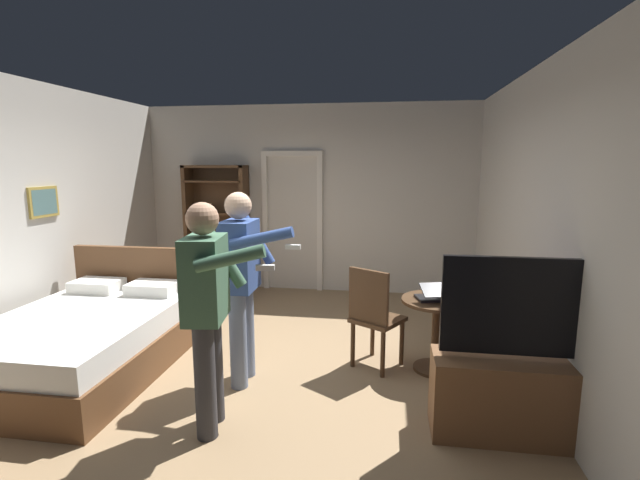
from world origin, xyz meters
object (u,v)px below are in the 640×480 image
Objects in this scene: bed at (88,338)px; laptop at (436,295)px; tv_flatscreen at (523,387)px; person_striped_shirt at (242,275)px; side_table at (436,322)px; wooden_chair at (374,314)px; person_blue_shirt at (208,303)px; suitcase_dark at (213,285)px; bottle_on_table at (455,290)px; bookshelf at (218,224)px.

bed is 3.31m from laptop.
person_striped_shirt reaches higher than tv_flatscreen.
person_striped_shirt reaches higher than laptop.
person_striped_shirt is at bearing -164.29° from side_table.
wooden_chair is 1.69m from person_blue_shirt.
person_striped_shirt is 3.53× the size of suitcase_dark.
person_blue_shirt reaches higher than laptop.
person_striped_shirt is (0.01, 0.74, 0.01)m from person_blue_shirt.
tv_flatscreen is at bearing -61.10° from laptop.
person_striped_shirt is at bearing -59.91° from suitcase_dark.
wooden_chair is (-0.56, -0.01, -0.21)m from laptop.
laptop is at bearing 166.50° from bottle_on_table.
person_striped_shirt is at bearing 89.48° from person_blue_shirt.
bookshelf is 4.96m from tv_flatscreen.
bottle_on_table is 3.68m from suitcase_dark.
bottle_on_table is at bearing 31.43° from person_blue_shirt.
laptop is 0.60m from wooden_chair.
person_blue_shirt is (-1.73, -1.22, 0.50)m from side_table.
laptop reaches higher than suitcase_dark.
laptop is 1.36× the size of bottle_on_table.
suitcase_dark is (0.32, 2.29, -0.09)m from bed.
side_table is 2.17m from person_blue_shirt.
wooden_chair is at bearing 8.70° from bed.
laptop is 1.77m from person_striped_shirt.
laptop is at bearing 1.05° from wooden_chair.
bookshelf reaches higher than laptop.
bookshelf reaches higher than suitcase_dark.
person_blue_shirt is (-2.24, -0.23, 0.58)m from tv_flatscreen.
suitcase_dark is (-2.95, 1.82, -0.27)m from side_table.
side_table is at bearing -37.96° from bookshelf.
wooden_chair reaches higher than suitcase_dark.
bookshelf is at bearing 103.42° from suitcase_dark.
tv_flatscreen is 1.12m from side_table.
person_blue_shirt is at bearing -90.52° from person_striped_shirt.
wooden_chair is (-1.09, 0.94, 0.16)m from tv_flatscreen.
wooden_chair is at bearing 177.79° from bottle_on_table.
person_blue_shirt is 0.74m from person_striped_shirt.
bottle_on_table is 1.91m from person_striped_shirt.
bed is 1.69m from person_striped_shirt.
bookshelf reaches higher than person_blue_shirt.
bookshelf is 3.85m from person_blue_shirt.
tv_flatscreen is 0.78× the size of person_striped_shirt.
suitcase_dark is (-1.22, 3.04, -0.76)m from person_blue_shirt.
suitcase_dark is at bearing 111.84° from person_blue_shirt.
suitcase_dark is at bearing 147.54° from laptop.
tv_flatscreen reaches higher than wooden_chair.
side_table is at bearing 35.25° from person_blue_shirt.
person_blue_shirt reaches higher than suitcase_dark.
person_striped_shirt reaches higher than bed.
person_striped_shirt is (-1.86, -0.40, 0.16)m from bottle_on_table.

